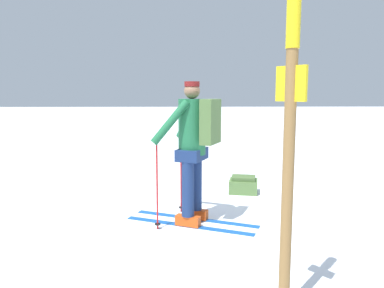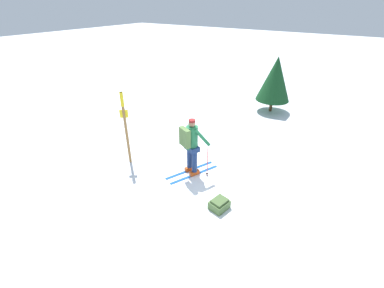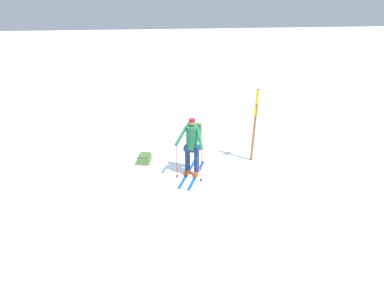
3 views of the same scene
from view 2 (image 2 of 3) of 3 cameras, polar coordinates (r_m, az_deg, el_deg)
The scene contains 5 objects.
ground_plane at distance 7.17m, azimuth 2.82°, elevation -10.14°, with size 80.00×80.00×0.00m, color white.
skier at distance 7.24m, azimuth -0.18°, elevation 0.05°, with size 1.02×1.65×1.74m.
dropped_backpack at distance 6.58m, azimuth 6.08°, elevation -13.17°, with size 0.46×0.52×0.27m.
trail_marker at distance 7.86m, azimuth -14.62°, elevation 4.47°, with size 0.20×0.17×2.32m.
pine_tree at distance 12.17m, azimuth 18.01°, elevation 13.62°, with size 1.49×1.49×2.48m.
Camera 2 is at (-2.75, 4.77, 4.58)m, focal length 24.00 mm.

